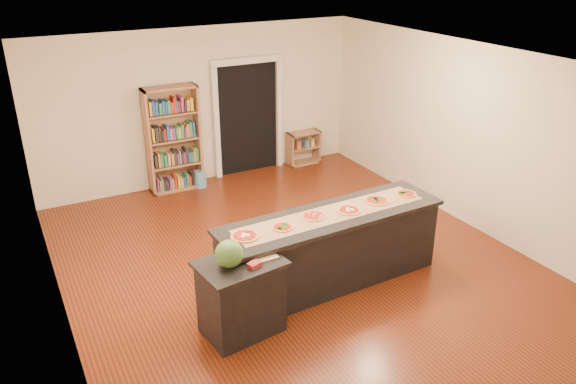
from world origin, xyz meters
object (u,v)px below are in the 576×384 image
bookshelf (173,139)px  low_shelf (303,148)px  watermelon (229,254)px  waste_bin (201,179)px  kitchen_island (331,249)px  side_counter (241,297)px

bookshelf → low_shelf: 2.72m
bookshelf → watermelon: bookshelf is taller
bookshelf → waste_bin: 0.89m
waste_bin → watermelon: bearing=-105.5°
kitchen_island → side_counter: (-1.42, -0.38, -0.04)m
watermelon → bookshelf: bearing=80.0°
bookshelf → low_shelf: bearing=0.5°
bookshelf → watermelon: 4.40m
kitchen_island → bookshelf: (-0.79, 3.93, 0.44)m
waste_bin → low_shelf: bearing=4.1°
low_shelf → waste_bin: size_ratio=2.18×
kitchen_island → low_shelf: size_ratio=4.51×
side_counter → low_shelf: (3.29, 4.33, -0.13)m
side_counter → waste_bin: 4.31m
kitchen_island → waste_bin: bearing=94.0°
kitchen_island → low_shelf: bearing=62.9°
bookshelf → watermelon: (-0.76, -4.34, 0.12)m
bookshelf → watermelon: bearing=-100.0°
low_shelf → watermelon: bearing=-128.1°
side_counter → low_shelf: bearing=45.8°
low_shelf → waste_bin: bearing=-175.9°
bookshelf → waste_bin: bearing=-18.8°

